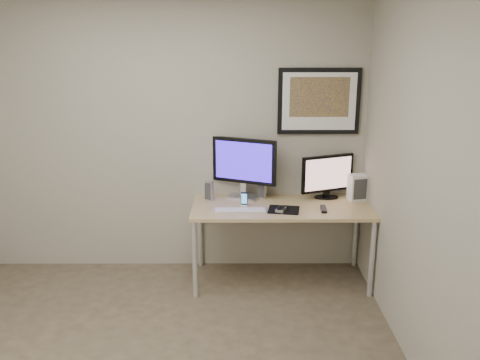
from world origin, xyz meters
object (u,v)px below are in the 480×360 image
at_px(framed_art, 319,101).
at_px(speaker_left, 210,190).
at_px(monitor_tv, 327,176).
at_px(phone_dock, 244,199).
at_px(speaker_right, 262,188).
at_px(fan_unit, 357,187).
at_px(desk, 281,213).
at_px(keyboard, 240,210).
at_px(monitor_large, 244,165).

height_order(framed_art, speaker_left, framed_art).
distance_m(monitor_tv, phone_dock, 0.82).
xyz_separation_m(speaker_left, speaker_right, (0.49, 0.06, 0.01)).
bearing_deg(fan_unit, monitor_tv, 156.06).
height_order(desk, monitor_tv, monitor_tv).
bearing_deg(fan_unit, framed_art, 141.91).
bearing_deg(keyboard, speaker_left, 133.03).
xyz_separation_m(framed_art, fan_unit, (0.36, -0.17, -0.77)).
xyz_separation_m(framed_art, keyboard, (-0.72, -0.48, -0.88)).
height_order(desk, phone_dock, phone_dock).
bearing_deg(speaker_left, desk, 9.97).
distance_m(keyboard, fan_unit, 1.13).
relative_size(monitor_large, speaker_left, 3.13).
distance_m(desk, speaker_right, 0.32).
bearing_deg(speaker_right, framed_art, 27.54).
bearing_deg(monitor_large, framed_art, 30.71).
distance_m(framed_art, keyboard, 1.24).
xyz_separation_m(desk, monitor_tv, (0.44, 0.21, 0.29)).
bearing_deg(speaker_left, monitor_tv, 26.81).
xyz_separation_m(monitor_tv, keyboard, (-0.81, -0.36, -0.21)).
xyz_separation_m(desk, speaker_right, (-0.16, 0.22, 0.17)).
bearing_deg(speaker_right, desk, -38.31).
xyz_separation_m(monitor_large, fan_unit, (1.04, -0.08, -0.19)).
height_order(monitor_tv, speaker_left, monitor_tv).
bearing_deg(keyboard, phone_dock, 75.23).
distance_m(speaker_right, fan_unit, 0.88).
distance_m(speaker_left, speaker_right, 0.49).
bearing_deg(speaker_right, keyboard, -103.38).
bearing_deg(framed_art, monitor_tv, -52.76).
bearing_deg(speaker_right, phone_dock, -109.46).
relative_size(speaker_right, keyboard, 0.44).
height_order(desk, speaker_right, speaker_right).
relative_size(monitor_tv, speaker_right, 2.48).
distance_m(desk, monitor_large, 0.56).
relative_size(monitor_large, keyboard, 1.28).
relative_size(monitor_large, speaker_right, 2.91).
height_order(speaker_right, phone_dock, speaker_right).
xyz_separation_m(speaker_right, fan_unit, (0.87, -0.06, 0.02)).
relative_size(monitor_tv, keyboard, 1.09).
bearing_deg(framed_art, keyboard, -146.45).
xyz_separation_m(keyboard, fan_unit, (1.08, 0.31, 0.11)).
bearing_deg(desk, monitor_large, 144.30).
bearing_deg(phone_dock, speaker_left, 156.41).
bearing_deg(monitor_large, speaker_left, -143.92).
distance_m(monitor_tv, speaker_right, 0.61).
distance_m(desk, speaker_left, 0.69).
distance_m(monitor_large, speaker_right, 0.27).
height_order(desk, speaker_left, speaker_left).
bearing_deg(phone_dock, framed_art, 33.23).
relative_size(keyboard, fan_unit, 1.89).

